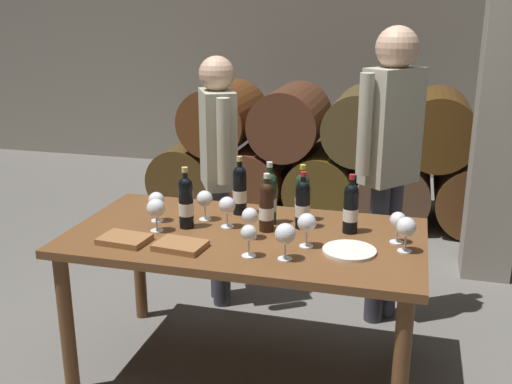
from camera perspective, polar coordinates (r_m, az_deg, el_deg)
ground_plane at (r=3.24m, az=-0.95°, el=-16.63°), size 14.00×14.00×0.00m
cellar_back_wall at (r=6.84m, az=8.92°, el=13.56°), size 10.00×0.24×2.80m
barrel_stack at (r=5.39m, az=6.61°, el=3.51°), size 3.12×0.90×1.15m
stone_pillar at (r=4.25m, az=22.64°, el=9.08°), size 0.32×0.32×2.60m
dining_table at (r=2.92m, az=-1.02°, el=-5.65°), size 1.70×0.90×0.76m
wine_bottle_0 at (r=2.89m, az=9.03°, el=-1.48°), size 0.07×0.07×0.29m
wine_bottle_1 at (r=2.93m, az=4.48°, el=-1.12°), size 0.07×0.07×0.29m
wine_bottle_2 at (r=2.94m, az=-6.70°, el=-0.94°), size 0.07×0.07×0.31m
wine_bottle_3 at (r=3.12m, az=-1.56°, el=0.25°), size 0.07×0.07×0.31m
wine_bottle_4 at (r=3.03m, az=4.43°, el=-0.45°), size 0.07×0.07×0.29m
wine_bottle_5 at (r=2.88m, az=1.01°, el=-1.36°), size 0.07×0.07×0.29m
wine_bottle_6 at (r=2.98m, az=1.29°, el=-0.52°), size 0.07×0.07×0.32m
wine_glass_0 at (r=2.81m, az=13.38°, el=-2.72°), size 0.08×0.08×0.15m
wine_glass_1 at (r=2.79m, az=-0.59°, el=-2.39°), size 0.08×0.08×0.15m
wine_glass_2 at (r=2.72m, az=14.15°, el=-3.32°), size 0.09×0.09×0.16m
wine_glass_3 at (r=2.56m, az=2.81°, el=-4.07°), size 0.09×0.09×0.16m
wine_glass_4 at (r=3.04m, az=-4.92°, el=-0.71°), size 0.08×0.08×0.16m
wine_glass_5 at (r=2.70m, az=4.87°, el=-3.00°), size 0.09×0.09×0.16m
wine_glass_6 at (r=2.93m, az=-2.77°, el=-1.34°), size 0.08×0.08×0.16m
wine_glass_7 at (r=2.92m, az=-9.53°, el=-1.58°), size 0.09×0.09×0.16m
wine_glass_8 at (r=3.05m, az=-9.49°, el=-0.83°), size 0.08×0.08×0.15m
wine_glass_9 at (r=2.59m, az=-0.70°, el=-4.05°), size 0.07×0.07×0.15m
tasting_notebook at (r=2.84m, az=-12.43°, el=-4.43°), size 0.23×0.18×0.03m
leather_ledger at (r=2.73m, az=-7.22°, el=-5.09°), size 0.24×0.18×0.03m
serving_plate at (r=2.70m, az=8.89°, el=-5.56°), size 0.24×0.24×0.01m
sommelier_presenting at (r=3.42m, az=12.68°, el=3.96°), size 0.35×0.40×1.72m
taster_seated_left at (r=3.60m, az=-3.62°, el=2.98°), size 0.31×0.45×1.54m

